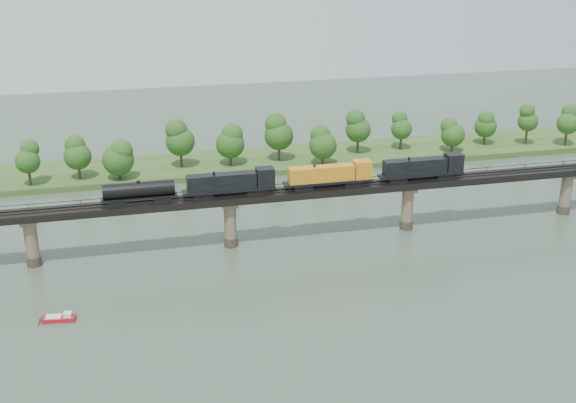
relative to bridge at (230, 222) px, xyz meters
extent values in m
plane|color=#384739|center=(0.00, -30.00, -5.46)|extent=(400.00, 400.00, 0.00)
cube|color=#335220|center=(0.00, 55.00, -4.66)|extent=(300.00, 24.00, 1.60)
cylinder|color=#473A2D|center=(-40.00, 0.00, -4.46)|extent=(3.00, 3.00, 2.00)
cylinder|color=#846C56|center=(-40.00, 0.00, 0.04)|extent=(2.60, 2.60, 9.00)
cube|color=#846C56|center=(-40.00, 0.00, 4.04)|extent=(3.20, 3.20, 1.00)
cylinder|color=#473A2D|center=(0.00, 0.00, -4.46)|extent=(3.00, 3.00, 2.00)
cylinder|color=#846C56|center=(0.00, 0.00, 0.04)|extent=(2.60, 2.60, 9.00)
cube|color=#846C56|center=(0.00, 0.00, 4.04)|extent=(3.20, 3.20, 1.00)
cylinder|color=#473A2D|center=(40.00, 0.00, -4.46)|extent=(3.00, 3.00, 2.00)
cylinder|color=#846C56|center=(40.00, 0.00, 0.04)|extent=(2.60, 2.60, 9.00)
cube|color=#846C56|center=(40.00, 0.00, 4.04)|extent=(3.20, 3.20, 1.00)
cylinder|color=#473A2D|center=(80.00, 0.00, -4.46)|extent=(3.00, 3.00, 2.00)
cylinder|color=#846C56|center=(80.00, 0.00, 0.04)|extent=(2.60, 2.60, 9.00)
cube|color=#846C56|center=(80.00, 0.00, 4.04)|extent=(3.20, 3.20, 1.00)
cube|color=black|center=(0.00, 0.00, 5.29)|extent=(220.00, 5.00, 1.50)
cube|color=black|center=(0.00, -0.75, 6.12)|extent=(220.00, 0.12, 0.16)
cube|color=black|center=(0.00, 0.75, 6.12)|extent=(220.00, 0.12, 0.16)
cube|color=black|center=(0.00, -2.40, 6.74)|extent=(220.00, 0.10, 0.10)
cube|color=black|center=(0.00, 2.40, 6.74)|extent=(220.00, 0.10, 0.10)
cube|color=black|center=(0.00, -2.40, 6.39)|extent=(0.08, 0.08, 0.70)
cube|color=black|center=(0.00, 2.40, 6.39)|extent=(0.08, 0.08, 0.70)
cylinder|color=#382619|center=(-44.43, 46.31, -2.10)|extent=(0.70, 0.70, 3.51)
sphere|color=#1E4A15|center=(-44.43, 46.31, 2.57)|extent=(6.31, 6.31, 6.31)
sphere|color=#1E4A15|center=(-44.43, 46.31, 5.50)|extent=(4.73, 4.73, 4.73)
cylinder|color=#382619|center=(-32.24, 48.84, -2.19)|extent=(0.70, 0.70, 3.34)
sphere|color=#1E4A15|center=(-32.24, 48.84, 2.27)|extent=(7.18, 7.18, 7.18)
sphere|color=#1E4A15|center=(-32.24, 48.84, 5.06)|extent=(5.39, 5.39, 5.39)
cylinder|color=#382619|center=(-22.01, 46.15, -2.45)|extent=(0.70, 0.70, 2.83)
sphere|color=#1E4A15|center=(-22.01, 46.15, 1.32)|extent=(8.26, 8.26, 8.26)
sphere|color=#1E4A15|center=(-22.01, 46.15, 3.68)|extent=(6.19, 6.19, 6.19)
cylinder|color=#382619|center=(-5.04, 52.68, -1.88)|extent=(0.70, 0.70, 3.96)
sphere|color=#1E4A15|center=(-5.04, 52.68, 3.41)|extent=(8.07, 8.07, 8.07)
sphere|color=#1E4A15|center=(-5.04, 52.68, 6.71)|extent=(6.05, 6.05, 6.05)
cylinder|color=#382619|center=(8.52, 51.14, -2.23)|extent=(0.70, 0.70, 3.27)
sphere|color=#1E4A15|center=(8.52, 51.14, 2.13)|extent=(8.03, 8.03, 8.03)
sphere|color=#1E4A15|center=(8.52, 51.14, 4.85)|extent=(6.02, 6.02, 6.02)
cylinder|color=#382619|center=(22.65, 52.31, -1.90)|extent=(0.70, 0.70, 3.92)
sphere|color=#1E4A15|center=(22.65, 52.31, 3.33)|extent=(8.29, 8.29, 8.29)
sphere|color=#1E4A15|center=(22.65, 52.31, 6.60)|extent=(6.21, 6.21, 6.21)
cylinder|color=#382619|center=(33.59, 45.35, -2.35)|extent=(0.70, 0.70, 3.02)
sphere|color=#1E4A15|center=(33.59, 45.35, 1.69)|extent=(7.74, 7.74, 7.74)
sphere|color=#1E4A15|center=(33.59, 45.35, 4.21)|extent=(5.80, 5.80, 5.80)
cylinder|color=#382619|center=(46.81, 54.03, -1.96)|extent=(0.70, 0.70, 3.80)
sphere|color=#1E4A15|center=(46.81, 54.03, 3.10)|extent=(7.47, 7.47, 7.47)
sphere|color=#1E4A15|center=(46.81, 54.03, 6.27)|extent=(5.60, 5.60, 5.60)
cylinder|color=#382619|center=(60.48, 54.26, -2.17)|extent=(0.70, 0.70, 3.38)
sphere|color=#1E4A15|center=(60.48, 54.26, 2.34)|extent=(6.23, 6.23, 6.23)
sphere|color=#1E4A15|center=(60.48, 54.26, 5.16)|extent=(4.67, 4.67, 4.67)
cylinder|color=#382619|center=(74.35, 48.39, -2.47)|extent=(0.70, 0.70, 2.77)
sphere|color=#1E4A15|center=(74.35, 48.39, 1.22)|extent=(7.04, 7.04, 7.04)
sphere|color=#1E4A15|center=(74.35, 48.39, 3.54)|extent=(5.28, 5.28, 5.28)
cylinder|color=#382619|center=(87.62, 53.57, -2.39)|extent=(0.70, 0.70, 2.94)
sphere|color=#1E4A15|center=(87.62, 53.57, 1.54)|extent=(6.73, 6.73, 6.73)
sphere|color=#1E4A15|center=(87.62, 53.57, 3.99)|extent=(5.05, 5.05, 5.05)
cylinder|color=#382619|center=(99.73, 50.10, -1.89)|extent=(0.70, 0.70, 3.94)
sphere|color=#1E4A15|center=(99.73, 50.10, 3.37)|extent=(6.17, 6.17, 6.17)
sphere|color=#1E4A15|center=(99.73, 50.10, 6.65)|extent=(4.62, 4.62, 4.62)
cylinder|color=#382619|center=(110.76, 46.08, -1.97)|extent=(0.70, 0.70, 3.77)
sphere|color=#1E4A15|center=(110.76, 46.08, 3.06)|extent=(6.60, 6.60, 6.60)
sphere|color=#1E4A15|center=(110.76, 46.08, 6.20)|extent=(4.95, 4.95, 4.95)
cube|color=black|center=(48.34, 0.00, 6.60)|extent=(4.07, 2.44, 1.12)
cube|color=black|center=(37.14, 0.00, 6.60)|extent=(4.07, 2.44, 1.12)
cube|color=black|center=(42.74, 0.00, 7.31)|extent=(19.35, 3.05, 0.51)
cube|color=black|center=(41.21, 0.00, 9.20)|extent=(14.26, 2.75, 3.26)
cube|color=black|center=(50.37, 0.00, 9.50)|extent=(3.67, 3.05, 3.87)
cylinder|color=black|center=(42.74, 0.00, 6.75)|extent=(6.11, 1.43, 1.43)
cube|color=black|center=(26.95, 0.00, 6.60)|extent=(4.07, 2.44, 1.12)
cube|color=black|center=(15.75, 0.00, 6.60)|extent=(4.07, 2.44, 1.12)
cube|color=black|center=(21.35, 0.00, 7.31)|extent=(19.35, 3.05, 0.51)
cube|color=orange|center=(19.83, 0.00, 9.20)|extent=(14.26, 2.75, 3.26)
cube|color=orange|center=(28.99, 0.00, 9.50)|extent=(3.67, 3.05, 3.87)
cylinder|color=black|center=(21.35, 0.00, 6.75)|extent=(6.11, 1.43, 1.43)
cube|color=black|center=(5.57, 0.00, 6.60)|extent=(4.07, 2.44, 1.12)
cube|color=black|center=(-5.63, 0.00, 6.60)|extent=(4.07, 2.44, 1.12)
cube|color=black|center=(-0.03, 0.00, 7.31)|extent=(19.35, 3.05, 0.51)
cube|color=black|center=(-1.56, 0.00, 9.20)|extent=(14.26, 2.75, 3.26)
cube|color=black|center=(7.61, 0.00, 9.50)|extent=(3.67, 3.05, 3.87)
cylinder|color=black|center=(-0.03, 0.00, 6.75)|extent=(6.11, 1.43, 1.43)
cube|color=black|center=(-13.78, 0.00, 6.60)|extent=(3.56, 2.24, 1.12)
cube|color=black|center=(-22.94, 0.00, 6.60)|extent=(3.56, 2.24, 1.12)
cube|color=black|center=(-18.36, 0.00, 7.26)|extent=(15.27, 2.44, 0.31)
cylinder|color=black|center=(-18.36, 0.00, 8.89)|extent=(14.26, 3.05, 3.05)
cylinder|color=black|center=(-18.36, 0.00, 10.52)|extent=(0.71, 0.71, 0.51)
cube|color=#AD1319|center=(-34.05, -24.13, -5.08)|extent=(5.67, 2.68, 0.76)
cube|color=white|center=(-34.92, -24.01, -4.64)|extent=(2.82, 1.98, 0.27)
cube|color=white|center=(-32.54, -24.34, -4.31)|extent=(1.47, 1.47, 0.76)
camera|label=1|loc=(-21.49, -139.60, 57.83)|focal=45.00mm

